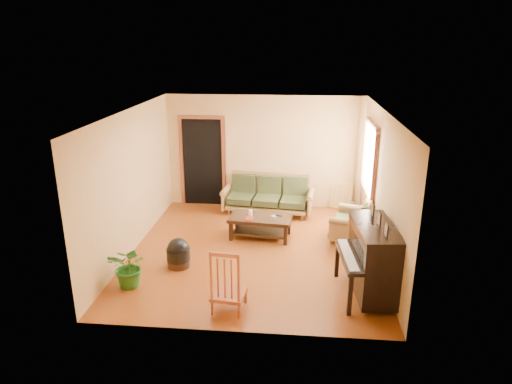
# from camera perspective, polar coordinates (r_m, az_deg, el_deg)

# --- Properties ---
(floor) EXTENTS (5.00, 5.00, 0.00)m
(floor) POSITION_cam_1_polar(r_m,az_deg,el_deg) (8.62, -0.25, -7.37)
(floor) COLOR #652B0D
(floor) RESTS_ON ground
(doorway) EXTENTS (1.08, 0.16, 2.05)m
(doorway) POSITION_cam_1_polar(r_m,az_deg,el_deg) (10.79, -6.68, 3.69)
(doorway) COLOR black
(doorway) RESTS_ON floor
(window) EXTENTS (0.12, 1.36, 1.46)m
(window) POSITION_cam_1_polar(r_m,az_deg,el_deg) (9.41, 14.08, 4.04)
(window) COLOR white
(window) RESTS_ON right_wall
(sofa) EXTENTS (2.08, 1.05, 0.86)m
(sofa) POSITION_cam_1_polar(r_m,az_deg,el_deg) (10.29, 1.45, -0.39)
(sofa) COLOR olive
(sofa) RESTS_ON floor
(coffee_table) EXTENTS (1.28, 0.78, 0.44)m
(coffee_table) POSITION_cam_1_polar(r_m,az_deg,el_deg) (9.11, 0.56, -4.38)
(coffee_table) COLOR black
(coffee_table) RESTS_ON floor
(armchair) EXTENTS (1.06, 1.09, 0.88)m
(armchair) POSITION_cam_1_polar(r_m,az_deg,el_deg) (9.10, 11.79, -3.31)
(armchair) COLOR olive
(armchair) RESTS_ON floor
(piano) EXTENTS (0.88, 1.37, 1.16)m
(piano) POSITION_cam_1_polar(r_m,az_deg,el_deg) (7.21, 14.35, -8.32)
(piano) COLOR black
(piano) RESTS_ON floor
(footstool) EXTENTS (0.50, 0.50, 0.39)m
(footstool) POSITION_cam_1_polar(r_m,az_deg,el_deg) (8.10, -9.67, -7.90)
(footstool) COLOR black
(footstool) RESTS_ON floor
(red_chair) EXTENTS (0.52, 0.56, 1.00)m
(red_chair) POSITION_cam_1_polar(r_m,az_deg,el_deg) (6.69, -3.44, -10.76)
(red_chair) COLOR maroon
(red_chair) RESTS_ON floor
(leaning_frame) EXTENTS (0.51, 0.26, 0.67)m
(leaning_frame) POSITION_cam_1_polar(r_m,az_deg,el_deg) (10.74, 10.60, -0.42)
(leaning_frame) COLOR gold
(leaning_frame) RESTS_ON floor
(ceramic_crock) EXTENTS (0.23, 0.23, 0.22)m
(ceramic_crock) POSITION_cam_1_polar(r_m,az_deg,el_deg) (10.75, 11.72, -1.74)
(ceramic_crock) COLOR #2E438C
(ceramic_crock) RESTS_ON floor
(potted_plant) EXTENTS (0.71, 0.64, 0.70)m
(potted_plant) POSITION_cam_1_polar(r_m,az_deg,el_deg) (7.58, -15.47, -8.98)
(potted_plant) COLOR #245F1B
(potted_plant) RESTS_ON floor
(book) EXTENTS (0.17, 0.22, 0.02)m
(book) POSITION_cam_1_polar(r_m,az_deg,el_deg) (8.91, -1.32, -3.31)
(book) COLOR maroon
(book) RESTS_ON coffee_table
(candle) EXTENTS (0.09, 0.09, 0.13)m
(candle) POSITION_cam_1_polar(r_m,az_deg,el_deg) (9.02, -0.68, -2.66)
(candle) COLOR white
(candle) RESTS_ON coffee_table
(glass_jar) EXTENTS (0.12, 0.12, 0.06)m
(glass_jar) POSITION_cam_1_polar(r_m,az_deg,el_deg) (8.90, 2.22, -3.18)
(glass_jar) COLOR silver
(glass_jar) RESTS_ON coffee_table
(remote) EXTENTS (0.15, 0.09, 0.01)m
(remote) POSITION_cam_1_polar(r_m,az_deg,el_deg) (9.07, 2.86, -2.95)
(remote) COLOR black
(remote) RESTS_ON coffee_table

